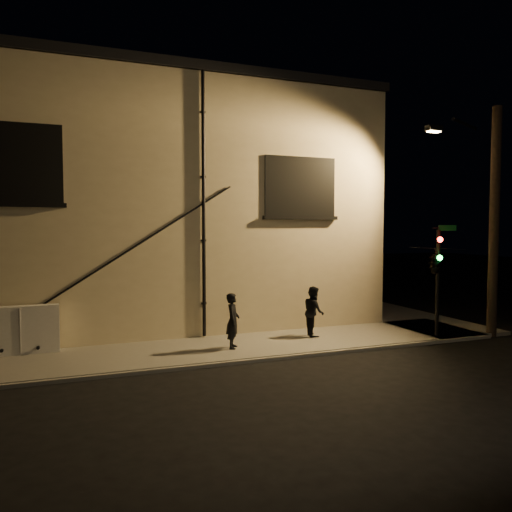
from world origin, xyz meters
name	(u,v)px	position (x,y,z in m)	size (l,w,h in m)	color
ground	(295,358)	(0.00, 0.00, 0.00)	(90.00, 90.00, 0.00)	black
sidewalk	(273,324)	(1.22, 4.39, 0.06)	(21.00, 16.00, 0.12)	slate
building	(138,208)	(-3.00, 8.99, 4.40)	(16.20, 12.23, 8.80)	beige
utility_cabinet	(20,330)	(-7.10, 2.70, 0.79)	(2.02, 0.34, 1.33)	silver
pedestrian_a	(233,321)	(-1.41, 1.21, 0.92)	(0.58, 0.38, 1.60)	black
pedestrian_b	(314,311)	(1.53, 1.81, 0.92)	(0.78, 0.61, 1.60)	black
traffic_signal	(435,262)	(5.05, 0.29, 2.52)	(1.37, 2.11, 3.56)	black
streetlamp_pole	(491,216)	(7.18, 0.17, 3.98)	(2.03, 1.40, 7.54)	black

